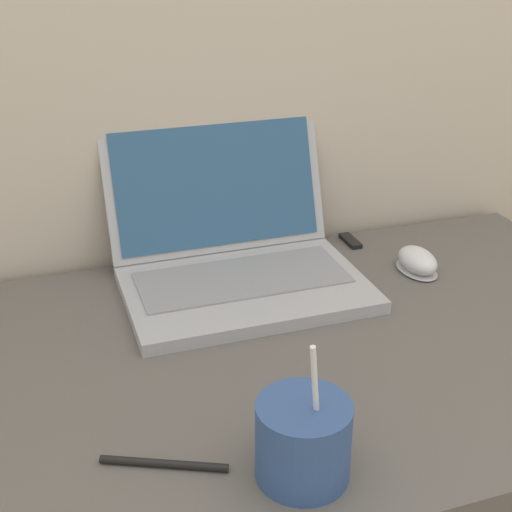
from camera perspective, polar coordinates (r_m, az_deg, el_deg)
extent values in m
cube|color=#ADADB2|center=(1.11, -0.81, -2.69)|extent=(0.37, 0.25, 0.02)
cube|color=gray|center=(1.12, -1.11, -1.74)|extent=(0.33, 0.14, 0.00)
cube|color=#ADADB2|center=(1.21, -3.28, 6.15)|extent=(0.37, 0.09, 0.24)
cube|color=#2D567F|center=(1.20, -3.21, 6.16)|extent=(0.34, 0.08, 0.21)
cylinder|color=#33518C|center=(0.76, 3.79, -14.52)|extent=(0.10, 0.10, 0.09)
cylinder|color=black|center=(0.74, 3.88, -12.11)|extent=(0.09, 0.09, 0.01)
cylinder|color=white|center=(0.72, 4.81, -11.45)|extent=(0.02, 0.02, 0.14)
ellipsoid|color=#B2B2B7|center=(1.22, 12.72, -1.05)|extent=(0.06, 0.09, 0.01)
ellipsoid|color=silver|center=(1.21, 12.80, -0.34)|extent=(0.05, 0.09, 0.04)
cube|color=black|center=(1.30, 7.56, 1.21)|extent=(0.02, 0.06, 0.01)
cylinder|color=black|center=(0.80, -7.39, -16.15)|extent=(0.13, 0.07, 0.01)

